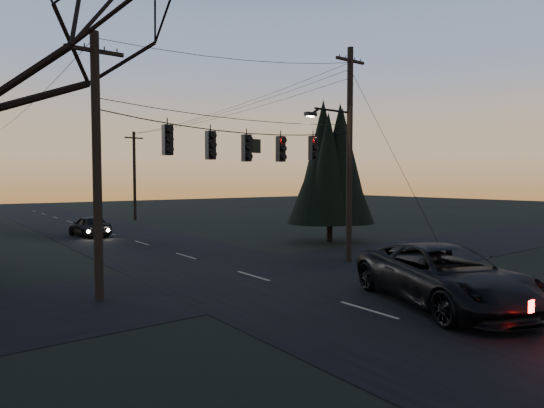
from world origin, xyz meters
TOP-DOWN VIEW (x-y plane):
  - ground_plane at (0.00, 0.00)m, footprint 160.00×160.00m
  - main_road at (0.00, 20.00)m, footprint 8.00×120.00m
  - cross_road at (0.00, 10.00)m, footprint 60.00×7.00m
  - utility_pole_right at (5.50, 10.00)m, footprint 5.00×0.30m
  - utility_pole_left at (-6.00, 10.00)m, footprint 1.80×0.30m
  - utility_pole_far_r at (5.50, 38.00)m, footprint 1.80×0.30m
  - span_signal_assembly at (-0.24, 10.00)m, footprint 11.50×0.44m
  - evergreen_right at (9.72, 15.62)m, footprint 3.98×3.98m
  - suv_near at (2.27, 2.95)m, footprint 5.17×7.22m
  - sedan_oncoming_a at (-1.58, 27.44)m, footprint 2.12×4.37m

SIDE VIEW (x-z plane):
  - ground_plane at x=0.00m, z-range 0.00..0.00m
  - utility_pole_right at x=5.50m, z-range -5.00..5.00m
  - utility_pole_left at x=-6.00m, z-range -4.25..4.25m
  - utility_pole_far_r at x=5.50m, z-range -4.25..4.25m
  - cross_road at x=0.00m, z-range 0.00..0.02m
  - main_road at x=0.00m, z-range 0.00..0.02m
  - sedan_oncoming_a at x=-1.58m, z-range 0.00..1.44m
  - suv_near at x=2.27m, z-range 0.00..1.83m
  - evergreen_right at x=9.72m, z-range 0.59..8.77m
  - span_signal_assembly at x=-0.24m, z-range 4.37..6.02m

